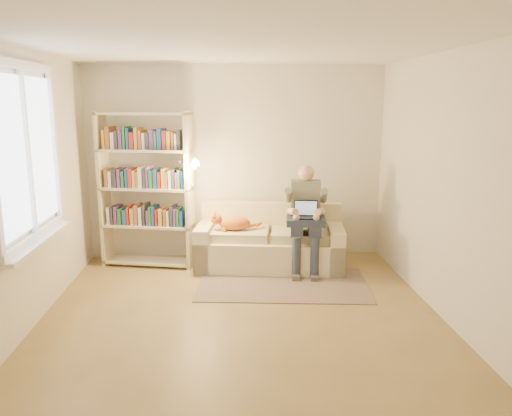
{
  "coord_description": "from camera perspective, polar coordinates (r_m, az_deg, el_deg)",
  "views": [
    {
      "loc": [
        -0.14,
        -4.51,
        2.12
      ],
      "look_at": [
        0.2,
        1.0,
        0.94
      ],
      "focal_mm": 35.0,
      "sensor_mm": 36.0,
      "label": 1
    }
  ],
  "objects": [
    {
      "name": "floor",
      "position": [
        4.99,
        -1.6,
        -13.06
      ],
      "size": [
        4.5,
        4.5,
        0.0
      ],
      "primitive_type": "plane",
      "color": "olive",
      "rests_on": "ground"
    },
    {
      "name": "ceiling",
      "position": [
        4.54,
        -1.8,
        18.16
      ],
      "size": [
        4.0,
        4.5,
        0.02
      ],
      "primitive_type": "cube",
      "color": "white",
      "rests_on": "wall_back"
    },
    {
      "name": "wall_left",
      "position": [
        4.95,
        -25.51,
        1.38
      ],
      "size": [
        0.02,
        4.5,
        2.6
      ],
      "primitive_type": "cube",
      "color": "silver",
      "rests_on": "floor"
    },
    {
      "name": "wall_right",
      "position": [
        5.06,
        21.59,
        1.92
      ],
      "size": [
        0.02,
        4.5,
        2.6
      ],
      "primitive_type": "cube",
      "color": "silver",
      "rests_on": "floor"
    },
    {
      "name": "wall_back",
      "position": [
        6.81,
        -2.29,
        5.16
      ],
      "size": [
        4.0,
        0.02,
        2.6
      ],
      "primitive_type": "cube",
      "color": "silver",
      "rests_on": "floor"
    },
    {
      "name": "wall_front",
      "position": [
        2.41,
        -0.0,
        -7.73
      ],
      "size": [
        4.0,
        0.02,
        2.6
      ],
      "primitive_type": "cube",
      "color": "silver",
      "rests_on": "floor"
    },
    {
      "name": "window",
      "position": [
        5.1,
        -24.21,
        2.64
      ],
      "size": [
        0.12,
        1.52,
        1.69
      ],
      "color": "white",
      "rests_on": "wall_left"
    },
    {
      "name": "sofa",
      "position": [
        6.54,
        1.62,
        -4.18
      ],
      "size": [
        1.96,
        1.08,
        0.79
      ],
      "rotation": [
        0.0,
        0.0,
        -0.13
      ],
      "color": "beige",
      "rests_on": "floor"
    },
    {
      "name": "person",
      "position": [
        6.28,
        5.7,
        -0.51
      ],
      "size": [
        0.44,
        0.63,
        1.34
      ],
      "rotation": [
        0.0,
        0.0,
        -0.13
      ],
      "color": "gray",
      "rests_on": "sofa"
    },
    {
      "name": "cat",
      "position": [
        6.38,
        -2.48,
        -1.69
      ],
      "size": [
        0.62,
        0.26,
        0.22
      ],
      "rotation": [
        0.0,
        0.0,
        -0.13
      ],
      "color": "orange",
      "rests_on": "sofa"
    },
    {
      "name": "blanket",
      "position": [
        6.17,
        5.38,
        -1.45
      ],
      "size": [
        0.52,
        0.44,
        0.08
      ],
      "primitive_type": "cube",
      "rotation": [
        0.0,
        0.0,
        -0.13
      ],
      "color": "#252E41",
      "rests_on": "person"
    },
    {
      "name": "laptop",
      "position": [
        6.16,
        5.4,
        -0.58
      ],
      "size": [
        0.33,
        0.29,
        0.25
      ],
      "rotation": [
        0.0,
        0.0,
        -0.13
      ],
      "color": "black",
      "rests_on": "blanket"
    },
    {
      "name": "bookshelf",
      "position": [
        6.53,
        -12.44,
        2.88
      ],
      "size": [
        1.31,
        0.63,
        2.0
      ],
      "rotation": [
        0.0,
        0.0,
        -0.21
      ],
      "color": "beige",
      "rests_on": "floor"
    },
    {
      "name": "rug",
      "position": [
        5.97,
        3.09,
        -8.66
      ],
      "size": [
        2.08,
        1.35,
        0.01
      ],
      "primitive_type": "cube",
      "rotation": [
        0.0,
        0.0,
        -0.1
      ],
      "color": "#7D685B",
      "rests_on": "floor"
    }
  ]
}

